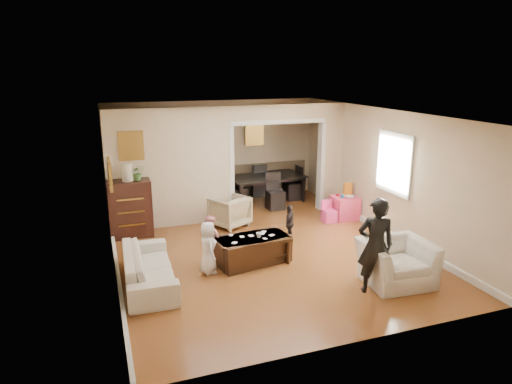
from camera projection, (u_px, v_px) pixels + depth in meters
name	position (u px, v px, depth m)	size (l,w,h in m)	color
floor	(259.00, 246.00, 9.03)	(7.00, 7.00, 0.00)	brown
partition_left	(172.00, 168.00, 9.88)	(2.75, 0.18, 2.60)	beige
partition_right	(330.00, 157.00, 11.11)	(0.55, 0.18, 2.60)	beige
partition_header	(278.00, 112.00, 10.38)	(2.22, 0.18, 0.35)	beige
window_pane	(394.00, 163.00, 9.13)	(0.03, 0.95, 1.10)	white
framed_art_partition	(131.00, 146.00, 9.38)	(0.45, 0.03, 0.55)	brown
framed_art_sofa_wall	(110.00, 174.00, 7.13)	(0.03, 0.55, 0.40)	brown
framed_art_alcove	(254.00, 134.00, 12.06)	(0.45, 0.03, 0.55)	brown
sofa	(149.00, 267.00, 7.38)	(1.94, 0.76, 0.57)	silver
armchair_back	(229.00, 211.00, 10.07)	(0.72, 0.74, 0.67)	tan
armchair_front	(396.00, 263.00, 7.40)	(1.08, 0.94, 0.70)	silver
dresser	(130.00, 209.00, 9.40)	(0.86, 0.48, 1.18)	black
table_lamp	(127.00, 172.00, 9.20)	(0.22, 0.22, 0.36)	beige
potted_plant	(138.00, 173.00, 9.27)	(0.28, 0.24, 0.31)	#4B7835
coffee_table	(253.00, 250.00, 8.20)	(1.29, 0.65, 0.49)	#362011
coffee_cup	(259.00, 235.00, 8.11)	(0.09, 0.09, 0.09)	white
play_table	(345.00, 208.00, 10.58)	(0.54, 0.54, 0.52)	#E73C68
cereal_box	(348.00, 189.00, 10.60)	(0.20, 0.07, 0.30)	yellow
cyan_cup	(342.00, 196.00, 10.42)	(0.08, 0.08, 0.08)	teal
toy_block	(338.00, 195.00, 10.58)	(0.08, 0.06, 0.05)	red
play_bowl	(350.00, 197.00, 10.41)	(0.20, 0.20, 0.05)	white
dining_table	(266.00, 189.00, 11.86)	(1.97, 1.10, 0.69)	black
adult_person	(375.00, 246.00, 6.99)	(0.56, 0.37, 1.53)	black
child_kneel_a	(208.00, 248.00, 7.73)	(0.45, 0.29, 0.91)	white
child_kneel_b	(210.00, 239.00, 8.19)	(0.42, 0.33, 0.87)	pink
child_toddler	(290.00, 223.00, 9.18)	(0.45, 0.19, 0.76)	black
craft_papers	(252.00, 236.00, 8.17)	(0.86, 0.49, 0.00)	white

